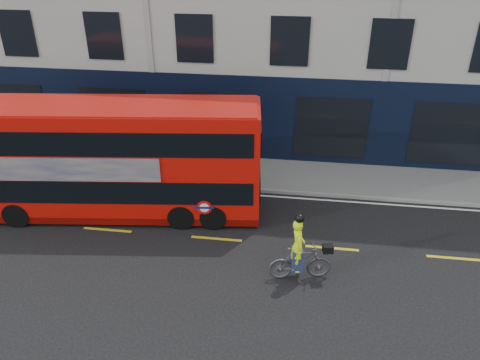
# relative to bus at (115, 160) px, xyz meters

# --- Properties ---
(ground) EXTENTS (120.00, 120.00, 0.00)m
(ground) POSITION_rel_bus_xyz_m (-0.05, -2.80, -2.20)
(ground) COLOR black
(ground) RESTS_ON ground
(pavement) EXTENTS (60.00, 3.00, 0.12)m
(pavement) POSITION_rel_bus_xyz_m (-0.05, 3.70, -2.14)
(pavement) COLOR gray
(pavement) RESTS_ON ground
(kerb) EXTENTS (60.00, 0.12, 0.13)m
(kerb) POSITION_rel_bus_xyz_m (-0.05, 2.20, -2.14)
(kerb) COLOR gray
(kerb) RESTS_ON ground
(road_edge_line) EXTENTS (58.00, 0.10, 0.01)m
(road_edge_line) POSITION_rel_bus_xyz_m (-0.05, 1.90, -2.20)
(road_edge_line) COLOR silver
(road_edge_line) RESTS_ON ground
(lane_dashes) EXTENTS (58.00, 0.12, 0.01)m
(lane_dashes) POSITION_rel_bus_xyz_m (-0.05, -1.30, -2.20)
(lane_dashes) COLOR gold
(lane_dashes) RESTS_ON ground
(bus) EXTENTS (10.85, 3.61, 4.29)m
(bus) POSITION_rel_bus_xyz_m (0.00, 0.00, 0.00)
(bus) COLOR red
(bus) RESTS_ON ground
(cyclist) EXTENTS (2.02, 0.92, 2.35)m
(cyclist) POSITION_rel_bus_xyz_m (6.84, -2.98, -1.42)
(cyclist) COLOR #4B4F51
(cyclist) RESTS_ON ground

